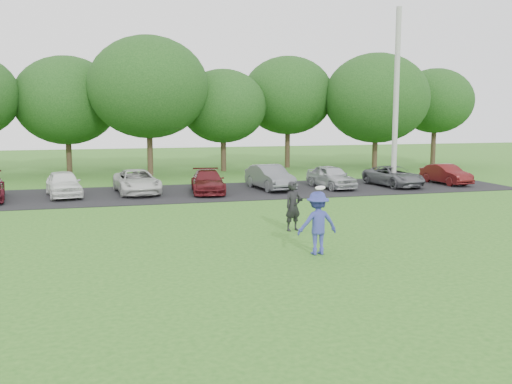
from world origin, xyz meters
TOP-DOWN VIEW (x-y plane):
  - ground at (0.00, 0.00)m, footprint 100.00×100.00m
  - parking_lot at (0.00, 13.00)m, footprint 32.00×6.50m
  - utility_pole at (10.04, 12.56)m, footprint 0.28×0.28m
  - frisbee_player at (0.80, -0.08)m, footprint 1.15×0.71m
  - camera_bystander at (1.18, 3.13)m, footprint 0.70×0.56m
  - parked_cars at (-1.49, 12.91)m, footprint 28.58×4.94m
  - tree_row at (1.51, 22.76)m, footprint 42.39×9.85m

SIDE VIEW (x-z plane):
  - ground at x=0.00m, z-range 0.00..0.00m
  - parking_lot at x=0.00m, z-range 0.00..0.03m
  - parked_cars at x=-1.49m, z-range -0.02..1.23m
  - camera_bystander at x=1.18m, z-range 0.00..1.66m
  - frisbee_player at x=0.80m, z-range -0.09..1.86m
  - utility_pole at x=10.04m, z-range 0.00..9.31m
  - tree_row at x=1.51m, z-range 0.59..9.23m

